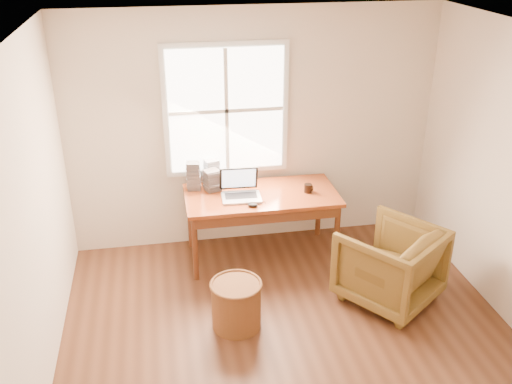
# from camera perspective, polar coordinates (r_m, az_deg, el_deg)

# --- Properties ---
(room_shell) EXTENTS (4.04, 4.54, 2.64)m
(room_shell) POSITION_cam_1_polar(r_m,az_deg,el_deg) (4.29, 4.36, -2.59)
(room_shell) COLOR #55301D
(room_shell) RESTS_ON ground
(desk) EXTENTS (1.60, 0.80, 0.04)m
(desk) POSITION_cam_1_polar(r_m,az_deg,el_deg) (5.99, 0.54, -0.34)
(desk) COLOR brown
(desk) RESTS_ON room_shell
(armchair) EXTENTS (1.15, 1.16, 0.76)m
(armchair) POSITION_cam_1_polar(r_m,az_deg,el_deg) (5.61, 13.23, -7.06)
(armchair) COLOR brown
(armchair) RESTS_ON room_shell
(wicker_stool) EXTENTS (0.48, 0.48, 0.44)m
(wicker_stool) POSITION_cam_1_polar(r_m,az_deg,el_deg) (5.21, -1.98, -11.22)
(wicker_stool) COLOR brown
(wicker_stool) RESTS_ON room_shell
(laptop) EXTENTS (0.44, 0.45, 0.31)m
(laptop) POSITION_cam_1_polar(r_m,az_deg,el_deg) (5.80, -1.48, 0.71)
(laptop) COLOR #B0B4B7
(laptop) RESTS_ON desk
(mouse) EXTENTS (0.12, 0.10, 0.04)m
(mouse) POSITION_cam_1_polar(r_m,az_deg,el_deg) (5.70, -0.33, -1.32)
(mouse) COLOR black
(mouse) RESTS_ON desk
(coffee_mug) EXTENTS (0.10, 0.10, 0.09)m
(coffee_mug) POSITION_cam_1_polar(r_m,az_deg,el_deg) (6.02, 5.22, 0.38)
(coffee_mug) COLOR black
(coffee_mug) RESTS_ON desk
(cd_stack_a) EXTENTS (0.17, 0.16, 0.28)m
(cd_stack_a) POSITION_cam_1_polar(r_m,az_deg,el_deg) (6.17, -4.45, 2.01)
(cd_stack_a) COLOR silver
(cd_stack_a) RESTS_ON desk
(cd_stack_b) EXTENTS (0.19, 0.18, 0.23)m
(cd_stack_b) POSITION_cam_1_polar(r_m,az_deg,el_deg) (6.02, -4.39, 1.18)
(cd_stack_b) COLOR #26272B
(cd_stack_b) RESTS_ON desk
(cd_stack_c) EXTENTS (0.15, 0.14, 0.31)m
(cd_stack_c) POSITION_cam_1_polar(r_m,az_deg,el_deg) (6.05, -6.26, 1.59)
(cd_stack_c) COLOR gray
(cd_stack_c) RESTS_ON desk
(cd_stack_d) EXTENTS (0.17, 0.16, 0.18)m
(cd_stack_d) POSITION_cam_1_polar(r_m,az_deg,el_deg) (6.15, -4.25, 1.48)
(cd_stack_d) COLOR silver
(cd_stack_d) RESTS_ON desk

